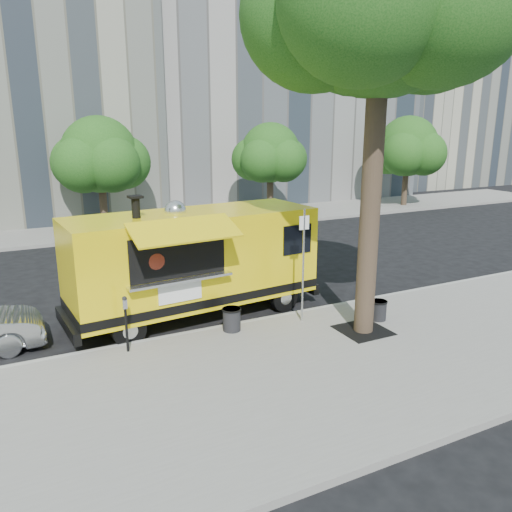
{
  "coord_description": "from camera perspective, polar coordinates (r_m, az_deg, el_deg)",
  "views": [
    {
      "loc": [
        -5.05,
        -12.1,
        5.18
      ],
      "look_at": [
        0.96,
        0.0,
        1.64
      ],
      "focal_mm": 35.0,
      "sensor_mm": 36.0,
      "label": 1
    }
  ],
  "objects": [
    {
      "name": "food_truck",
      "position": [
        13.66,
        -7.13,
        -0.47
      ],
      "size": [
        7.19,
        3.72,
        3.47
      ],
      "rotation": [
        0.0,
        0.0,
        0.09
      ],
      "color": "yellow",
      "rests_on": "ground"
    },
    {
      "name": "sidewalk",
      "position": [
        10.82,
        5.01,
        -13.51
      ],
      "size": [
        60.0,
        6.0,
        0.15
      ],
      "primitive_type": "cube",
      "color": "gray",
      "rests_on": "ground"
    },
    {
      "name": "trash_bin_right",
      "position": [
        13.73,
        13.84,
        -5.96
      ],
      "size": [
        0.44,
        0.44,
        0.53
      ],
      "color": "black",
      "rests_on": "sidewalk"
    },
    {
      "name": "parking_meter",
      "position": [
        11.72,
        -14.67,
        -6.8
      ],
      "size": [
        0.11,
        0.11,
        1.33
      ],
      "color": "black",
      "rests_on": "sidewalk"
    },
    {
      "name": "far_tree_b",
      "position": [
        25.16,
        -17.45,
        10.97
      ],
      "size": [
        3.6,
        3.6,
        5.5
      ],
      "color": "#33261C",
      "rests_on": "far_sidewalk"
    },
    {
      "name": "building_right",
      "position": [
        50.39,
        18.56,
        17.18
      ],
      "size": [
        16.0,
        12.0,
        16.0
      ],
      "primitive_type": "cube",
      "color": "#AAA68E",
      "rests_on": "ground"
    },
    {
      "name": "far_tree_d",
      "position": [
        33.81,
        16.97,
        11.89
      ],
      "size": [
        3.78,
        3.78,
        5.64
      ],
      "color": "#33261C",
      "rests_on": "far_sidewalk"
    },
    {
      "name": "curb",
      "position": [
        13.28,
        -1.94,
        -7.92
      ],
      "size": [
        60.0,
        0.14,
        0.16
      ],
      "primitive_type": "cube",
      "color": "#999993",
      "rests_on": "ground"
    },
    {
      "name": "trash_bin_left",
      "position": [
        12.68,
        -2.79,
        -7.16
      ],
      "size": [
        0.49,
        0.49,
        0.58
      ],
      "color": "black",
      "rests_on": "sidewalk"
    },
    {
      "name": "building_mid",
      "position": [
        39.32,
        -0.54,
        21.74
      ],
      "size": [
        20.0,
        14.0,
        20.0
      ],
      "primitive_type": "cube",
      "color": "gray",
      "rests_on": "ground"
    },
    {
      "name": "ground",
      "position": [
        14.1,
        -3.52,
        -6.89
      ],
      "size": [
        120.0,
        120.0,
        0.0
      ],
      "primitive_type": "plane",
      "color": "black",
      "rests_on": "ground"
    },
    {
      "name": "tree_well",
      "position": [
        13.05,
        12.14,
        -8.3
      ],
      "size": [
        1.2,
        1.2,
        0.02
      ],
      "primitive_type": "cube",
      "color": "black",
      "rests_on": "sidewalk"
    },
    {
      "name": "far_sidewalk",
      "position": [
        26.59,
        -14.99,
        3.13
      ],
      "size": [
        60.0,
        5.0,
        0.15
      ],
      "primitive_type": "cube",
      "color": "gray",
      "rests_on": "ground"
    },
    {
      "name": "sign_post",
      "position": [
        12.88,
        5.42,
        -0.36
      ],
      "size": [
        0.28,
        0.06,
        3.0
      ],
      "color": "silver",
      "rests_on": "sidewalk"
    },
    {
      "name": "far_tree_c",
      "position": [
        27.8,
        1.66,
        11.68
      ],
      "size": [
        3.24,
        3.24,
        5.21
      ],
      "color": "#33261C",
      "rests_on": "far_sidewalk"
    }
  ]
}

